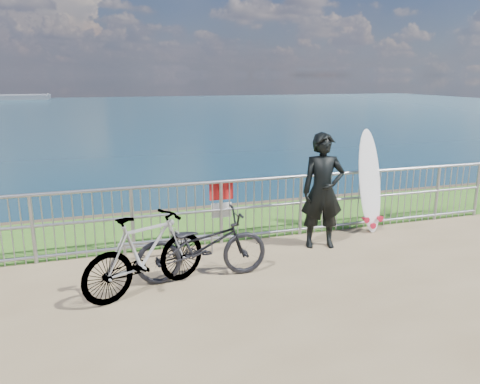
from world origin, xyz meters
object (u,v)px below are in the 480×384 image
object	(u,v)px
surfer	(323,191)
surfboard	(370,185)
bicycle_near	(202,246)
bicycle_far	(146,253)

from	to	relation	value
surfer	surfboard	world-z (taller)	surfer
bicycle_near	surfboard	bearing A→B (deg)	-70.66
bicycle_far	surfboard	bearing A→B (deg)	-96.08
bicycle_far	surfer	bearing A→B (deg)	-97.95
surfer	bicycle_far	world-z (taller)	surfer
surfboard	bicycle_far	distance (m)	4.50
surfboard	bicycle_near	xyz separation A→B (m)	(-3.47, -1.16, -0.38)
surfboard	bicycle_near	world-z (taller)	surfboard
surfboard	bicycle_far	world-z (taller)	surfboard
surfboard	bicycle_near	distance (m)	3.68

